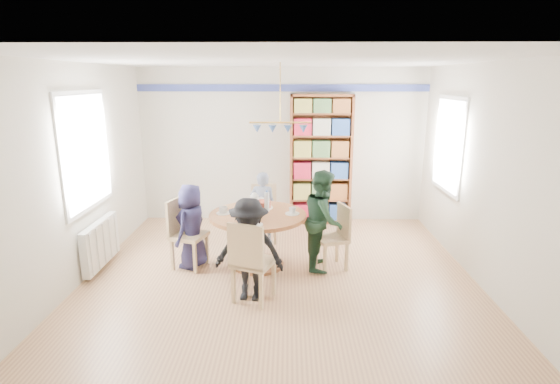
{
  "coord_description": "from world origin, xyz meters",
  "views": [
    {
      "loc": [
        0.11,
        -5.17,
        2.49
      ],
      "look_at": [
        0.0,
        0.4,
        1.05
      ],
      "focal_mm": 28.0,
      "sensor_mm": 36.0,
      "label": 1
    }
  ],
  "objects_px": {
    "chair_right": "(337,234)",
    "chair_far": "(264,210)",
    "person_right": "(324,220)",
    "person_far": "(263,208)",
    "chair_left": "(184,230)",
    "radiator": "(101,243)",
    "person_near": "(249,250)",
    "bookshelf": "(321,161)",
    "dining_table": "(258,227)",
    "chair_near": "(250,259)",
    "person_left": "(192,226)"
  },
  "relations": [
    {
      "from": "chair_left",
      "to": "chair_far",
      "type": "bearing_deg",
      "value": 45.55
    },
    {
      "from": "radiator",
      "to": "person_left",
      "type": "bearing_deg",
      "value": 3.14
    },
    {
      "from": "chair_far",
      "to": "person_near",
      "type": "height_order",
      "value": "person_near"
    },
    {
      "from": "dining_table",
      "to": "person_far",
      "type": "relative_size",
      "value": 1.15
    },
    {
      "from": "radiator",
      "to": "person_right",
      "type": "xyz_separation_m",
      "value": [
        3.0,
        0.09,
        0.32
      ]
    },
    {
      "from": "person_near",
      "to": "bookshelf",
      "type": "relative_size",
      "value": 0.54
    },
    {
      "from": "radiator",
      "to": "person_right",
      "type": "distance_m",
      "value": 3.02
    },
    {
      "from": "chair_near",
      "to": "person_left",
      "type": "relative_size",
      "value": 0.84
    },
    {
      "from": "chair_left",
      "to": "chair_right",
      "type": "distance_m",
      "value": 2.06
    },
    {
      "from": "chair_far",
      "to": "person_far",
      "type": "bearing_deg",
      "value": -96.25
    },
    {
      "from": "person_near",
      "to": "person_right",
      "type": "bearing_deg",
      "value": 51.31
    },
    {
      "from": "chair_far",
      "to": "bookshelf",
      "type": "distance_m",
      "value": 1.45
    },
    {
      "from": "dining_table",
      "to": "chair_far",
      "type": "height_order",
      "value": "chair_far"
    },
    {
      "from": "radiator",
      "to": "person_far",
      "type": "xyz_separation_m",
      "value": [
        2.13,
        1.0,
        0.22
      ]
    },
    {
      "from": "radiator",
      "to": "bookshelf",
      "type": "xyz_separation_m",
      "value": [
        3.09,
        2.04,
        0.76
      ]
    },
    {
      "from": "chair_right",
      "to": "chair_near",
      "type": "xyz_separation_m",
      "value": [
        -1.08,
        -1.0,
        0.06
      ]
    },
    {
      "from": "dining_table",
      "to": "chair_right",
      "type": "xyz_separation_m",
      "value": [
        1.06,
        -0.02,
        -0.08
      ]
    },
    {
      "from": "chair_near",
      "to": "bookshelf",
      "type": "distance_m",
      "value": 3.17
    },
    {
      "from": "radiator",
      "to": "dining_table",
      "type": "bearing_deg",
      "value": 2.56
    },
    {
      "from": "radiator",
      "to": "chair_near",
      "type": "distance_m",
      "value": 2.3
    },
    {
      "from": "radiator",
      "to": "chair_left",
      "type": "bearing_deg",
      "value": 3.55
    },
    {
      "from": "chair_far",
      "to": "person_near",
      "type": "bearing_deg",
      "value": -91.82
    },
    {
      "from": "radiator",
      "to": "person_left",
      "type": "relative_size",
      "value": 0.87
    },
    {
      "from": "radiator",
      "to": "chair_right",
      "type": "xyz_separation_m",
      "value": [
        3.18,
        0.08,
        0.13
      ]
    },
    {
      "from": "radiator",
      "to": "chair_near",
      "type": "height_order",
      "value": "chair_near"
    },
    {
      "from": "chair_near",
      "to": "person_right",
      "type": "bearing_deg",
      "value": 48.4
    },
    {
      "from": "chair_left",
      "to": "person_right",
      "type": "relative_size",
      "value": 0.7
    },
    {
      "from": "bookshelf",
      "to": "person_left",
      "type": "bearing_deg",
      "value": -133.26
    },
    {
      "from": "dining_table",
      "to": "chair_far",
      "type": "bearing_deg",
      "value": 88.54
    },
    {
      "from": "radiator",
      "to": "person_far",
      "type": "height_order",
      "value": "person_far"
    },
    {
      "from": "chair_left",
      "to": "bookshelf",
      "type": "distance_m",
      "value": 2.85
    },
    {
      "from": "chair_right",
      "to": "chair_far",
      "type": "height_order",
      "value": "chair_far"
    },
    {
      "from": "radiator",
      "to": "person_near",
      "type": "xyz_separation_m",
      "value": [
        2.08,
        -0.83,
        0.26
      ]
    },
    {
      "from": "person_right",
      "to": "person_left",
      "type": "bearing_deg",
      "value": 97.09
    },
    {
      "from": "radiator",
      "to": "person_near",
      "type": "bearing_deg",
      "value": -21.81
    },
    {
      "from": "chair_near",
      "to": "person_far",
      "type": "height_order",
      "value": "person_far"
    },
    {
      "from": "dining_table",
      "to": "person_right",
      "type": "xyz_separation_m",
      "value": [
        0.88,
        -0.01,
        0.12
      ]
    },
    {
      "from": "chair_far",
      "to": "person_near",
      "type": "relative_size",
      "value": 0.73
    },
    {
      "from": "chair_left",
      "to": "person_near",
      "type": "xyz_separation_m",
      "value": [
        0.97,
        -0.9,
        0.09
      ]
    },
    {
      "from": "dining_table",
      "to": "chair_near",
      "type": "bearing_deg",
      "value": -90.89
    },
    {
      "from": "person_right",
      "to": "person_far",
      "type": "bearing_deg",
      "value": 49.91
    },
    {
      "from": "chair_right",
      "to": "person_near",
      "type": "height_order",
      "value": "person_near"
    },
    {
      "from": "chair_far",
      "to": "chair_right",
      "type": "bearing_deg",
      "value": -45.21
    },
    {
      "from": "chair_right",
      "to": "person_far",
      "type": "height_order",
      "value": "person_far"
    },
    {
      "from": "chair_left",
      "to": "person_right",
      "type": "distance_m",
      "value": 1.89
    },
    {
      "from": "person_far",
      "to": "bookshelf",
      "type": "bearing_deg",
      "value": -122.39
    },
    {
      "from": "dining_table",
      "to": "chair_right",
      "type": "height_order",
      "value": "chair_right"
    },
    {
      "from": "person_left",
      "to": "person_near",
      "type": "distance_m",
      "value": 1.24
    },
    {
      "from": "person_near",
      "to": "chair_left",
      "type": "bearing_deg",
      "value": 143.12
    },
    {
      "from": "chair_near",
      "to": "bookshelf",
      "type": "height_order",
      "value": "bookshelf"
    }
  ]
}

